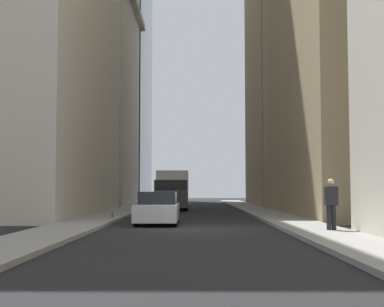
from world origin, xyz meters
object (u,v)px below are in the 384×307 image
Objects in this scene: delivery_truck at (173,190)px; sedan_silver at (158,209)px; pedestrian at (331,202)px; discarded_bottle at (112,215)px.

delivery_truck is 16.04m from sedan_silver.
pedestrian is at bearing -163.35° from delivery_truck.
sedan_silver is 3.78m from discarded_bottle.
pedestrian is 6.48× the size of discarded_bottle.
pedestrian is 11.78m from discarded_bottle.
pedestrian reaches higher than discarded_bottle.
sedan_silver reaches higher than discarded_bottle.
sedan_silver is at bearing -180.00° from delivery_truck.
sedan_silver is at bearing 51.46° from pedestrian.
sedan_silver is (-16.02, -0.00, -0.80)m from delivery_truck.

